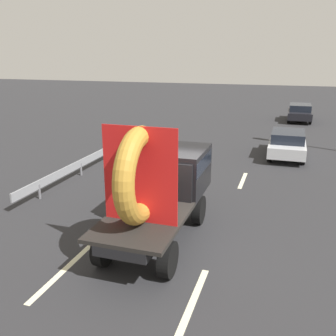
{
  "coord_description": "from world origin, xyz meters",
  "views": [
    {
      "loc": [
        2.89,
        -9.54,
        5.09
      ],
      "look_at": [
        -0.4,
        0.57,
        1.88
      ],
      "focal_mm": 40.01,
      "sensor_mm": 36.0,
      "label": 1
    }
  ],
  "objects": [
    {
      "name": "oncoming_car",
      "position": [
        3.68,
        22.11,
        0.73
      ],
      "size": [
        1.78,
        4.16,
        1.36
      ],
      "color": "black",
      "rests_on": "ground_plane"
    },
    {
      "name": "flatbed_truck",
      "position": [
        -0.4,
        0.06,
        1.66
      ],
      "size": [
        2.02,
        5.05,
        3.52
      ],
      "color": "black",
      "rests_on": "ground_plane"
    },
    {
      "name": "lane_dash_left_far",
      "position": [
        -2.06,
        5.13,
        0.0
      ],
      "size": [
        0.16,
        2.98,
        0.01
      ],
      "primitive_type": "cube",
      "rotation": [
        0.0,
        0.0,
        1.57
      ],
      "color": "beige",
      "rests_on": "ground_plane"
    },
    {
      "name": "distant_sedan",
      "position": [
        2.94,
        10.34,
        0.73
      ],
      "size": [
        1.78,
        4.15,
        1.35
      ],
      "color": "black",
      "rests_on": "ground_plane"
    },
    {
      "name": "guardrail",
      "position": [
        -5.61,
        5.7,
        0.53
      ],
      "size": [
        0.1,
        11.77,
        0.71
      ],
      "color": "gray",
      "rests_on": "ground_plane"
    },
    {
      "name": "ground_plane",
      "position": [
        0.0,
        0.0,
        0.0
      ],
      "size": [
        120.0,
        120.0,
        0.0
      ],
      "primitive_type": "plane",
      "color": "#28282B"
    },
    {
      "name": "lane_dash_right_near",
      "position": [
        1.27,
        -2.84,
        0.0
      ],
      "size": [
        0.16,
        2.59,
        0.01
      ],
      "primitive_type": "cube",
      "rotation": [
        0.0,
        0.0,
        1.57
      ],
      "color": "beige",
      "rests_on": "ground_plane"
    },
    {
      "name": "lane_dash_right_far",
      "position": [
        1.27,
        5.71,
        0.0
      ],
      "size": [
        0.16,
        2.15,
        0.01
      ],
      "primitive_type": "cube",
      "rotation": [
        0.0,
        0.0,
        1.57
      ],
      "color": "beige",
      "rests_on": "ground_plane"
    },
    {
      "name": "lane_dash_left_near",
      "position": [
        -2.06,
        -2.62,
        0.0
      ],
      "size": [
        0.16,
        2.86,
        0.01
      ],
      "primitive_type": "cube",
      "rotation": [
        0.0,
        0.0,
        1.57
      ],
      "color": "beige",
      "rests_on": "ground_plane"
    }
  ]
}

